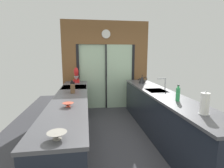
{
  "coord_description": "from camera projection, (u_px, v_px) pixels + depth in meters",
  "views": [
    {
      "loc": [
        -0.61,
        -2.96,
        1.69
      ],
      "look_at": [
        -0.05,
        0.77,
        1.05
      ],
      "focal_mm": 27.74,
      "sensor_mm": 36.0,
      "label": 1
    }
  ],
  "objects": [
    {
      "name": "ground_plane",
      "position": [
        116.0,
        132.0,
        3.84
      ],
      "size": [
        5.04,
        7.6,
        0.02
      ],
      "primitive_type": "cube",
      "color": "#38383D"
    },
    {
      "name": "back_wall_unit",
      "position": [
        106.0,
        60.0,
        5.34
      ],
      "size": [
        2.64,
        0.12,
        2.7
      ],
      "color": "brown",
      "rests_on": "ground_plane"
    },
    {
      "name": "left_counter_run",
      "position": [
        71.0,
        122.0,
        3.18
      ],
      "size": [
        0.62,
        3.8,
        0.92
      ],
      "color": "#1E232D",
      "rests_on": "ground_plane"
    },
    {
      "name": "right_counter_run",
      "position": [
        161.0,
        114.0,
        3.61
      ],
      "size": [
        0.62,
        3.8,
        0.92
      ],
      "color": "#1E232D",
      "rests_on": "ground_plane"
    },
    {
      "name": "sink_faucet",
      "position": [
        164.0,
        82.0,
        3.76
      ],
      "size": [
        0.19,
        0.02,
        0.27
      ],
      "color": "#B7BABC",
      "rests_on": "right_counter_run"
    },
    {
      "name": "oven_range",
      "position": [
        75.0,
        105.0,
        4.27
      ],
      "size": [
        0.6,
        0.6,
        0.92
      ],
      "color": "#B7BABC",
      "rests_on": "ground_plane"
    },
    {
      "name": "mixing_bowl_near",
      "position": [
        57.0,
        135.0,
        1.59
      ],
      "size": [
        0.18,
        0.18,
        0.07
      ],
      "color": "gray",
      "rests_on": "left_counter_run"
    },
    {
      "name": "mixing_bowl_far",
      "position": [
        68.0,
        105.0,
        2.57
      ],
      "size": [
        0.17,
        0.17,
        0.06
      ],
      "color": "#BC4C38",
      "rests_on": "left_counter_run"
    },
    {
      "name": "knife_block",
      "position": [
        73.0,
        88.0,
        3.51
      ],
      "size": [
        0.09,
        0.14,
        0.26
      ],
      "color": "brown",
      "rests_on": "left_counter_run"
    },
    {
      "name": "stand_mixer",
      "position": [
        76.0,
        77.0,
        4.85
      ],
      "size": [
        0.17,
        0.27,
        0.42
      ],
      "color": "red",
      "rests_on": "left_counter_run"
    },
    {
      "name": "kettle",
      "position": [
        142.0,
        80.0,
        4.72
      ],
      "size": [
        0.28,
        0.19,
        0.22
      ],
      "color": "black",
      "rests_on": "right_counter_run"
    },
    {
      "name": "soap_bottle_far",
      "position": [
        178.0,
        94.0,
        2.88
      ],
      "size": [
        0.07,
        0.07,
        0.28
      ],
      "color": "#339E56",
      "rests_on": "right_counter_run"
    },
    {
      "name": "paper_towel_roll",
      "position": [
        205.0,
        104.0,
        2.23
      ],
      "size": [
        0.13,
        0.13,
        0.31
      ],
      "color": "#B7BABC",
      "rests_on": "right_counter_run"
    }
  ]
}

